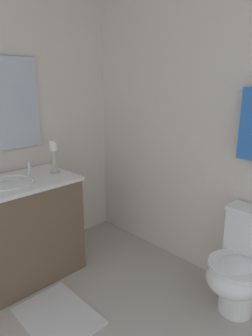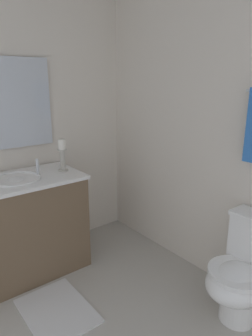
{
  "view_description": "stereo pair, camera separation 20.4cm",
  "coord_description": "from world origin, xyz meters",
  "px_view_note": "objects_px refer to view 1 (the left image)",
  "views": [
    {
      "loc": [
        1.1,
        -0.87,
        1.63
      ],
      "look_at": [
        -0.3,
        0.51,
        1.06
      ],
      "focal_mm": 32.16,
      "sensor_mm": 36.0,
      "label": 1
    },
    {
      "loc": [
        1.24,
        -0.71,
        1.63
      ],
      "look_at": [
        -0.3,
        0.51,
        1.06
      ],
      "focal_mm": 32.16,
      "sensor_mm": 36.0,
      "label": 2
    }
  ],
  "objects_px": {
    "candle_holder_tall": "(54,156)",
    "bath_mat": "(58,316)",
    "vanity_cabinet": "(13,233)",
    "sink_basin": "(8,188)",
    "toilet": "(240,266)"
  },
  "relations": [
    {
      "from": "candle_holder_tall",
      "to": "toilet",
      "type": "distance_m",
      "value": 1.69
    },
    {
      "from": "candle_holder_tall",
      "to": "bath_mat",
      "type": "distance_m",
      "value": 1.24
    },
    {
      "from": "vanity_cabinet",
      "to": "bath_mat",
      "type": "bearing_deg",
      "value": 0.0
    },
    {
      "from": "candle_holder_tall",
      "to": "toilet",
      "type": "relative_size",
      "value": 0.38
    },
    {
      "from": "vanity_cabinet",
      "to": "toilet",
      "type": "relative_size",
      "value": 1.42
    },
    {
      "from": "vanity_cabinet",
      "to": "bath_mat",
      "type": "height_order",
      "value": "vanity_cabinet"
    },
    {
      "from": "sink_basin",
      "to": "toilet",
      "type": "height_order",
      "value": "sink_basin"
    },
    {
      "from": "vanity_cabinet",
      "to": "sink_basin",
      "type": "distance_m",
      "value": 0.39
    },
    {
      "from": "candle_holder_tall",
      "to": "vanity_cabinet",
      "type": "bearing_deg",
      "value": -93.23
    },
    {
      "from": "sink_basin",
      "to": "bath_mat",
      "type": "relative_size",
      "value": 0.67
    },
    {
      "from": "sink_basin",
      "to": "bath_mat",
      "type": "bearing_deg",
      "value": -0.09
    },
    {
      "from": "toilet",
      "to": "bath_mat",
      "type": "bearing_deg",
      "value": -130.76
    },
    {
      "from": "toilet",
      "to": "bath_mat",
      "type": "distance_m",
      "value": 1.35
    },
    {
      "from": "vanity_cabinet",
      "to": "bath_mat",
      "type": "relative_size",
      "value": 1.77
    },
    {
      "from": "vanity_cabinet",
      "to": "toilet",
      "type": "xyz_separation_m",
      "value": [
        1.48,
        0.99,
        -0.07
      ]
    }
  ]
}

